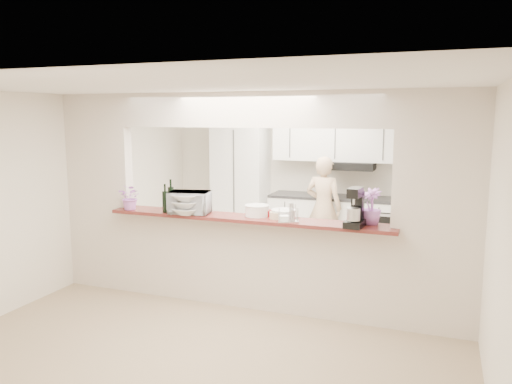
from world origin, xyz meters
The scene contains 19 objects.
floor centered at (0.00, 0.00, 0.00)m, with size 6.00×6.00×0.00m, color tan.
tile_overlay centered at (0.00, 1.55, 0.01)m, with size 5.00×2.90×0.01m, color beige.
partition centered at (0.00, 0.00, 1.48)m, with size 5.00×0.15×2.50m.
bar_counter centered at (0.00, 0.00, 0.58)m, with size 3.40×0.38×1.09m.
kitchen_cabinets centered at (-0.19, 2.72, 0.97)m, with size 3.15×0.62×2.25m.
refrigerator centered at (2.05, 2.65, 0.85)m, with size 0.75×0.70×1.70m, color #B9B8BE.
flower_left centered at (-1.48, -0.15, 1.25)m, with size 0.28×0.24×0.31m, color #C769AA.
wine_bottle_a centered at (-1.05, 0.07, 1.23)m, with size 0.07×0.07×0.37m.
wine_bottle_b centered at (-1.00, -0.15, 1.22)m, with size 0.07×0.07×0.34m.
toaster_oven centered at (-0.70, -0.10, 1.22)m, with size 0.47×0.32×0.26m, color #B7B7BC.
serving_bowls centered at (-0.70, -0.17, 1.21)m, with size 0.32×0.32×0.23m, color white.
plate_stack_a centered at (0.10, 0.03, 1.15)m, with size 0.28×0.28×0.13m.
plate_stack_b centered at (0.42, 0.03, 1.14)m, with size 0.28×0.28×0.10m.
red_bowl centered at (0.20, 0.08, 1.12)m, with size 0.14×0.14×0.07m, color maroon.
tan_bowl centered at (0.36, -0.03, 1.13)m, with size 0.17×0.17×0.08m, color #C9B48D.
utensil_caddy centered at (0.53, -0.15, 1.18)m, with size 0.25×0.19×0.21m.
stand_mixer centered at (1.25, -0.14, 1.28)m, with size 0.20×0.30×0.41m.
flower_right centered at (1.39, 0.05, 1.28)m, with size 0.22×0.22×0.39m, color #C36DCB.
person centered at (0.36, 2.30, 0.80)m, with size 0.59×0.38×1.61m, color #D0AC87.
Camera 1 is at (2.07, -5.24, 2.24)m, focal length 35.00 mm.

